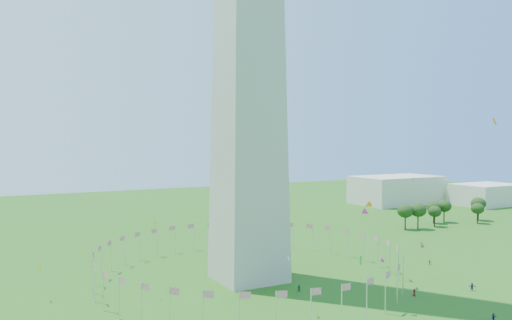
{
  "coord_description": "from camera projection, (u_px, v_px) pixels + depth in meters",
  "views": [
    {
      "loc": [
        -61.12,
        -67.64,
        37.63
      ],
      "look_at": [
        -5.8,
        35.0,
        32.78
      ],
      "focal_mm": 35.0,
      "sensor_mm": 36.0,
      "label": 1
    }
  ],
  "objects": [
    {
      "name": "flag_ring",
      "position": [
        249.0,
        263.0,
        133.82
      ],
      "size": [
        80.24,
        80.24,
        9.0
      ],
      "color": "silver",
      "rests_on": "ground"
    },
    {
      "name": "kites_aloft",
      "position": [
        362.0,
        221.0,
        114.28
      ],
      "size": [
        109.73,
        72.57,
        38.18
      ],
      "color": "orange",
      "rests_on": "ground"
    },
    {
      "name": "gov_building_east_b",
      "position": [
        486.0,
        195.0,
        285.39
      ],
      "size": [
        35.0,
        25.0,
        12.0
      ],
      "primitive_type": "cube",
      "color": "beige",
      "rests_on": "ground"
    },
    {
      "name": "gov_building_east_a",
      "position": [
        396.0,
        190.0,
        292.73
      ],
      "size": [
        50.0,
        30.0,
        16.0
      ],
      "primitive_type": "cube",
      "color": "beige",
      "rests_on": "ground"
    },
    {
      "name": "tree_line_east",
      "position": [
        441.0,
        214.0,
        218.59
      ],
      "size": [
        53.84,
        15.39,
        10.78
      ],
      "color": "#244918",
      "rests_on": "ground"
    }
  ]
}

